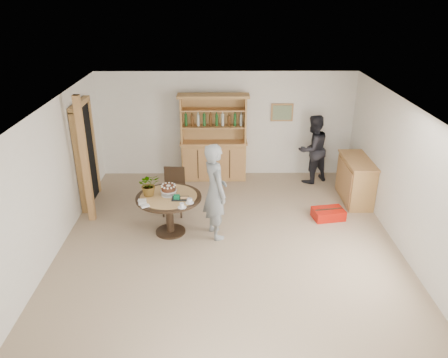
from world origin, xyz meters
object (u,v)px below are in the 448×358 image
at_px(sideboard, 356,180).
at_px(red_suitcase, 328,214).
at_px(dining_table, 169,204).
at_px(dining_chair, 174,188).
at_px(adult_person, 313,149).
at_px(teen_boy, 215,191).
at_px(hutch, 214,151).

bearing_deg(sideboard, red_suitcase, -132.18).
xyz_separation_m(dining_table, dining_chair, (0.01, 0.83, -0.07)).
bearing_deg(sideboard, dining_chair, -172.69).
height_order(dining_chair, adult_person, adult_person).
height_order(adult_person, red_suitcase, adult_person).
distance_m(teen_boy, red_suitcase, 2.46).
distance_m(dining_table, teen_boy, 0.91).
bearing_deg(teen_boy, dining_table, 62.13).
xyz_separation_m(hutch, sideboard, (3.04, -1.24, -0.22)).
relative_size(teen_boy, adult_person, 1.11).
xyz_separation_m(sideboard, teen_boy, (-2.99, -1.42, 0.43)).
relative_size(hutch, dining_table, 1.70).
height_order(teen_boy, adult_person, teen_boy).
bearing_deg(teen_boy, dining_chair, 21.02).
height_order(sideboard, dining_table, sideboard).
bearing_deg(dining_chair, adult_person, 31.89).
relative_size(hutch, dining_chair, 2.16).
distance_m(dining_table, red_suitcase, 3.18).
bearing_deg(hutch, teen_boy, -88.83).
relative_size(hutch, red_suitcase, 3.09).
distance_m(sideboard, dining_table, 4.06).
relative_size(adult_person, red_suitcase, 2.45).
xyz_separation_m(hutch, adult_person, (2.29, -0.24, 0.12)).
xyz_separation_m(dining_table, red_suitcase, (3.10, 0.50, -0.50)).
distance_m(dining_chair, adult_person, 3.43).
relative_size(dining_chair, red_suitcase, 1.43).
height_order(sideboard, red_suitcase, sideboard).
distance_m(dining_table, dining_chair, 0.83).
relative_size(dining_table, red_suitcase, 1.82).
height_order(sideboard, adult_person, adult_person).
xyz_separation_m(hutch, red_suitcase, (2.30, -2.06, -0.59)).
distance_m(hutch, sideboard, 3.29).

